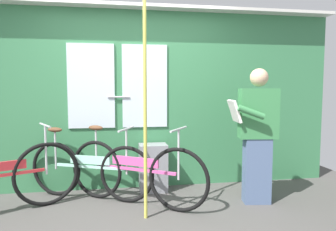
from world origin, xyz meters
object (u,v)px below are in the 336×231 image
Objects in this scene: handrail_pole at (145,104)px; passenger_reading_newspaper at (257,133)px; trash_bin_by_wall at (153,168)px; bicycle_leaning_behind at (90,169)px; bicycle_near_door at (134,172)px.

passenger_reading_newspaper is at bearing 10.09° from handrail_pole.
trash_bin_by_wall is 1.25m from handrail_pole.
handrail_pole is at bearing -23.63° from bicycle_leaning_behind.
bicycle_near_door is 0.97× the size of passenger_reading_newspaper.
bicycle_leaning_behind is 2.06m from passenger_reading_newspaper.
handrail_pole reaches higher than trash_bin_by_wall.
handrail_pole is (0.09, -0.41, 0.81)m from bicycle_near_door.
handrail_pole is (-0.18, -0.86, 0.88)m from trash_bin_by_wall.
trash_bin_by_wall is at bearing 92.23° from bicycle_near_door.
passenger_reading_newspaper is (1.95, -0.45, 0.47)m from bicycle_leaning_behind.
handrail_pole reaches higher than passenger_reading_newspaper.
bicycle_near_door is 0.53m from trash_bin_by_wall.
trash_bin_by_wall is (0.27, 0.45, -0.07)m from bicycle_near_door.
bicycle_near_door is 0.91m from handrail_pole.
bicycle_near_door reaches higher than bicycle_leaning_behind.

